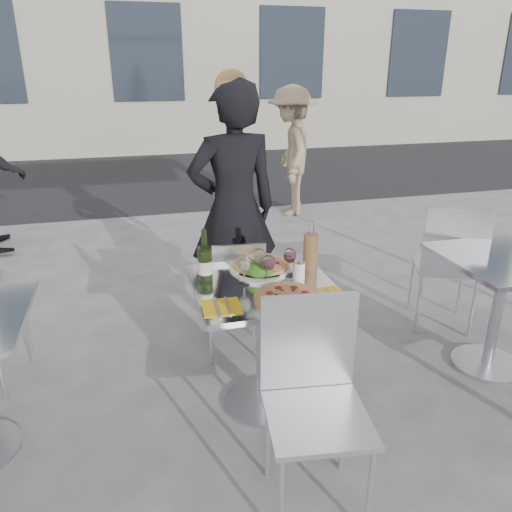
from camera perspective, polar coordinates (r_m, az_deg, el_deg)
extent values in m
plane|color=#5E5E60|center=(2.98, 0.77, -16.47)|extent=(80.00, 80.00, 0.00)
cube|color=black|center=(8.98, -10.61, 9.18)|extent=(24.00, 5.00, 0.00)
cylinder|color=#B7BABF|center=(2.97, 0.77, -16.29)|extent=(0.44, 0.44, 0.02)
cylinder|color=#B7BABF|center=(2.77, 0.81, -10.40)|extent=(0.07, 0.07, 0.72)
cube|color=silver|center=(2.60, 0.85, -3.53)|extent=(0.72, 0.72, 0.03)
cylinder|color=#B7BABF|center=(3.61, 24.86, -11.09)|extent=(0.44, 0.44, 0.02)
cylinder|color=#B7BABF|center=(3.44, 25.77, -6.01)|extent=(0.07, 0.07, 0.72)
cube|color=silver|center=(3.30, 26.77, -0.35)|extent=(0.72, 0.72, 0.03)
cylinder|color=silver|center=(3.52, -0.33, -6.24)|extent=(0.02, 0.02, 0.40)
cylinder|color=silver|center=(3.49, -5.57, -6.58)|extent=(0.02, 0.02, 0.40)
cylinder|color=silver|center=(3.24, 0.50, -8.83)|extent=(0.02, 0.02, 0.40)
cylinder|color=silver|center=(3.21, -5.23, -9.22)|extent=(0.02, 0.02, 0.40)
cube|color=silver|center=(3.26, -2.72, -4.46)|extent=(0.41, 0.41, 0.02)
cube|color=silver|center=(3.00, -2.42, -2.32)|extent=(0.37, 0.06, 0.40)
cylinder|color=silver|center=(2.17, 2.89, -26.23)|extent=(0.02, 0.02, 0.45)
cylinder|color=silver|center=(2.25, 12.87, -24.81)|extent=(0.02, 0.02, 0.45)
cylinder|color=silver|center=(2.42, 1.32, -20.04)|extent=(0.02, 0.02, 0.45)
cylinder|color=silver|center=(2.49, 9.98, -19.06)|extent=(0.02, 0.02, 0.45)
cube|color=silver|center=(2.17, 7.05, -17.95)|extent=(0.47, 0.47, 0.02)
cube|color=silver|center=(2.20, 6.00, -9.70)|extent=(0.42, 0.08, 0.45)
cylinder|color=silver|center=(3.48, -24.59, -7.89)|extent=(0.03, 0.03, 0.48)
cylinder|color=silver|center=(4.12, 22.34, -3.24)|extent=(0.02, 0.02, 0.46)
cylinder|color=silver|center=(4.04, 17.33, -3.02)|extent=(0.02, 0.02, 0.46)
cylinder|color=silver|center=(3.80, 23.51, -5.49)|extent=(0.02, 0.02, 0.46)
cylinder|color=silver|center=(3.72, 18.07, -5.30)|extent=(0.02, 0.02, 0.46)
cube|color=silver|center=(3.82, 20.77, -1.00)|extent=(0.56, 0.56, 0.03)
cube|color=silver|center=(3.55, 21.91, 1.35)|extent=(0.40, 0.19, 0.46)
imported|color=black|center=(3.47, -2.60, 5.26)|extent=(0.67, 0.47, 1.74)
imported|color=#9C8364|center=(6.34, 4.04, 11.83)|extent=(0.79, 1.12, 1.58)
cylinder|color=tan|center=(2.44, 3.65, -4.69)|extent=(0.33, 0.33, 0.02)
cylinder|color=beige|center=(2.43, 3.65, -4.48)|extent=(0.29, 0.29, 0.00)
cylinder|color=white|center=(2.79, 0.56, -1.25)|extent=(0.35, 0.35, 0.01)
cylinder|color=tan|center=(2.78, 0.56, -0.96)|extent=(0.31, 0.31, 0.02)
cylinder|color=beige|center=(2.78, 0.56, -0.77)|extent=(0.27, 0.27, 0.00)
cylinder|color=white|center=(2.67, 0.39, -2.29)|extent=(0.22, 0.22, 0.01)
ellipsoid|color=#1D6719|center=(2.66, 0.39, -1.51)|extent=(0.15, 0.15, 0.08)
sphere|color=#B21914|center=(2.68, 1.11, -1.07)|extent=(0.03, 0.03, 0.03)
cylinder|color=#2F491B|center=(2.58, -5.83, -1.05)|extent=(0.07, 0.07, 0.20)
cone|color=#2F491B|center=(2.54, -5.92, 1.04)|extent=(0.07, 0.07, 0.03)
cylinder|color=#2F491B|center=(2.53, -5.95, 2.00)|extent=(0.03, 0.03, 0.10)
cylinder|color=silver|center=(2.58, -5.82, -1.25)|extent=(0.07, 0.08, 0.07)
cylinder|color=tan|center=(2.71, 6.25, 0.32)|extent=(0.08, 0.08, 0.22)
cylinder|color=white|center=(2.67, 6.37, 3.13)|extent=(0.03, 0.03, 0.08)
cylinder|color=white|center=(2.65, 4.92, -1.68)|extent=(0.06, 0.06, 0.09)
cylinder|color=silver|center=(2.63, 4.96, -0.61)|extent=(0.06, 0.06, 0.02)
cylinder|color=white|center=(2.59, -1.36, -3.19)|extent=(0.06, 0.06, 0.00)
cylinder|color=white|center=(2.57, -1.37, -2.32)|extent=(0.01, 0.01, 0.09)
ellipsoid|color=white|center=(2.54, -1.38, -0.87)|extent=(0.07, 0.07, 0.08)
ellipsoid|color=#FAE8B0|center=(2.55, -1.38, -1.08)|extent=(0.05, 0.05, 0.05)
cylinder|color=white|center=(2.69, 0.43, -2.25)|extent=(0.06, 0.06, 0.00)
cylinder|color=white|center=(2.67, 0.43, -1.40)|extent=(0.01, 0.01, 0.09)
ellipsoid|color=white|center=(2.64, 0.44, 0.00)|extent=(0.07, 0.07, 0.08)
ellipsoid|color=#FAE8B0|center=(2.65, 0.44, -0.20)|extent=(0.05, 0.05, 0.05)
cylinder|color=white|center=(2.60, 1.42, -3.06)|extent=(0.06, 0.06, 0.00)
cylinder|color=white|center=(2.58, 1.43, -2.19)|extent=(0.01, 0.01, 0.09)
ellipsoid|color=white|center=(2.56, 1.44, -0.75)|extent=(0.07, 0.07, 0.08)
ellipsoid|color=#4E0B16|center=(2.56, 1.44, -0.96)|extent=(0.05, 0.05, 0.05)
cylinder|color=white|center=(2.70, 3.83, -2.16)|extent=(0.06, 0.06, 0.00)
cylinder|color=white|center=(2.68, 3.85, -1.32)|extent=(0.01, 0.01, 0.09)
ellipsoid|color=white|center=(2.66, 3.89, 0.08)|extent=(0.07, 0.07, 0.08)
ellipsoid|color=#4E0B16|center=(2.66, 3.88, -0.13)|extent=(0.05, 0.05, 0.05)
cube|color=yellow|center=(2.36, -3.95, -5.82)|extent=(0.19, 0.19, 0.00)
cube|color=#B7BABF|center=(2.35, -4.44, -5.78)|extent=(0.03, 0.20, 0.00)
cube|color=#B7BABF|center=(2.36, -3.24, -5.65)|extent=(0.02, 0.18, 0.00)
cube|color=yellow|center=(2.49, 8.24, -4.50)|extent=(0.21, 0.21, 0.00)
cube|color=#B7BABF|center=(2.48, 7.82, -4.47)|extent=(0.05, 0.20, 0.00)
cube|color=#B7BABF|center=(2.50, 8.89, -4.33)|extent=(0.04, 0.18, 0.00)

